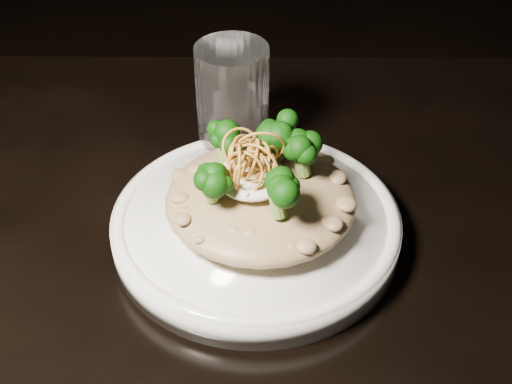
% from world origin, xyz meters
% --- Properties ---
extents(table, '(1.10, 0.80, 0.75)m').
position_xyz_m(table, '(0.00, 0.00, 0.67)').
color(table, black).
rests_on(table, ground).
extents(plate, '(0.26, 0.26, 0.03)m').
position_xyz_m(plate, '(0.05, 0.05, 0.76)').
color(plate, white).
rests_on(plate, table).
extents(risotto, '(0.17, 0.17, 0.04)m').
position_xyz_m(risotto, '(0.06, 0.05, 0.80)').
color(risotto, brown).
rests_on(risotto, plate).
extents(broccoli, '(0.12, 0.12, 0.04)m').
position_xyz_m(broccoli, '(0.05, 0.05, 0.84)').
color(broccoli, black).
rests_on(broccoli, risotto).
extents(cheese, '(0.06, 0.06, 0.02)m').
position_xyz_m(cheese, '(0.05, 0.05, 0.82)').
color(cheese, white).
rests_on(cheese, risotto).
extents(shallots, '(0.06, 0.06, 0.04)m').
position_xyz_m(shallots, '(0.05, 0.05, 0.85)').
color(shallots, '#92591F').
rests_on(shallots, cheese).
extents(drinking_glass, '(0.09, 0.09, 0.13)m').
position_xyz_m(drinking_glass, '(0.03, 0.18, 0.81)').
color(drinking_glass, white).
rests_on(drinking_glass, table).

